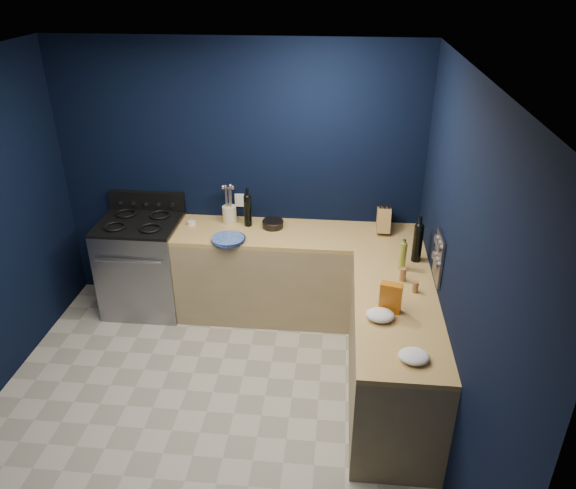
# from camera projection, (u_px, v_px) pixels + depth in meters

# --- Properties ---
(floor) EXTENTS (3.50, 3.50, 0.02)m
(floor) POSITION_uv_depth(u_px,v_px,m) (207.00, 412.00, 4.35)
(floor) COLOR #AFAA9A
(floor) RESTS_ON ground
(ceiling) EXTENTS (3.50, 3.50, 0.02)m
(ceiling) POSITION_uv_depth(u_px,v_px,m) (175.00, 71.00, 3.14)
(ceiling) COLOR silver
(ceiling) RESTS_ON ground
(wall_back) EXTENTS (3.50, 0.02, 2.60)m
(wall_back) POSITION_uv_depth(u_px,v_px,m) (239.00, 178.00, 5.30)
(wall_back) COLOR black
(wall_back) RESTS_ON ground
(wall_right) EXTENTS (0.02, 3.50, 2.60)m
(wall_right) POSITION_uv_depth(u_px,v_px,m) (457.00, 282.00, 3.60)
(wall_right) COLOR black
(wall_right) RESTS_ON ground
(wall_front) EXTENTS (3.50, 0.02, 2.60)m
(wall_front) POSITION_uv_depth(u_px,v_px,m) (84.00, 489.00, 2.19)
(wall_front) COLOR black
(wall_front) RESTS_ON ground
(cab_back) EXTENTS (2.30, 0.63, 0.86)m
(cab_back) POSITION_uv_depth(u_px,v_px,m) (297.00, 276.00, 5.37)
(cab_back) COLOR #A08A5F
(cab_back) RESTS_ON floor
(top_back) EXTENTS (2.30, 0.63, 0.04)m
(top_back) POSITION_uv_depth(u_px,v_px,m) (298.00, 235.00, 5.16)
(top_back) COLOR olive
(top_back) RESTS_ON cab_back
(cab_right) EXTENTS (0.63, 1.67, 0.86)m
(cab_right) POSITION_uv_depth(u_px,v_px,m) (392.00, 357.00, 4.28)
(cab_right) COLOR #A08A5F
(cab_right) RESTS_ON floor
(top_right) EXTENTS (0.63, 1.67, 0.04)m
(top_right) POSITION_uv_depth(u_px,v_px,m) (398.00, 309.00, 4.07)
(top_right) COLOR olive
(top_right) RESTS_ON cab_right
(gas_range) EXTENTS (0.76, 0.66, 0.92)m
(gas_range) POSITION_uv_depth(u_px,v_px,m) (144.00, 267.00, 5.47)
(gas_range) COLOR gray
(gas_range) RESTS_ON floor
(oven_door) EXTENTS (0.59, 0.02, 0.42)m
(oven_door) POSITION_uv_depth(u_px,v_px,m) (133.00, 284.00, 5.20)
(oven_door) COLOR black
(oven_door) RESTS_ON gas_range
(cooktop) EXTENTS (0.76, 0.66, 0.03)m
(cooktop) POSITION_uv_depth(u_px,v_px,m) (138.00, 223.00, 5.25)
(cooktop) COLOR black
(cooktop) RESTS_ON gas_range
(backguard) EXTENTS (0.76, 0.06, 0.20)m
(backguard) POSITION_uv_depth(u_px,v_px,m) (147.00, 201.00, 5.47)
(backguard) COLOR black
(backguard) RESTS_ON gas_range
(spice_panel) EXTENTS (0.02, 0.28, 0.38)m
(spice_panel) POSITION_uv_depth(u_px,v_px,m) (439.00, 258.00, 4.14)
(spice_panel) COLOR gray
(spice_panel) RESTS_ON wall_right
(wall_outlet) EXTENTS (0.09, 0.02, 0.13)m
(wall_outlet) POSITION_uv_depth(u_px,v_px,m) (239.00, 200.00, 5.38)
(wall_outlet) COLOR white
(wall_outlet) RESTS_ON wall_back
(plate_stack) EXTENTS (0.36, 0.36, 0.04)m
(plate_stack) POSITION_uv_depth(u_px,v_px,m) (228.00, 240.00, 4.99)
(plate_stack) COLOR navy
(plate_stack) RESTS_ON top_back
(ramekin) EXTENTS (0.09, 0.09, 0.03)m
(ramekin) POSITION_uv_depth(u_px,v_px,m) (192.00, 223.00, 5.30)
(ramekin) COLOR white
(ramekin) RESTS_ON top_back
(utensil_crock) EXTENTS (0.17, 0.17, 0.17)m
(utensil_crock) POSITION_uv_depth(u_px,v_px,m) (230.00, 214.00, 5.32)
(utensil_crock) COLOR beige
(utensil_crock) RESTS_ON top_back
(wine_bottle_back) EXTENTS (0.08, 0.08, 0.30)m
(wine_bottle_back) POSITION_uv_depth(u_px,v_px,m) (248.00, 211.00, 5.22)
(wine_bottle_back) COLOR black
(wine_bottle_back) RESTS_ON top_back
(lemon_basket) EXTENTS (0.21, 0.21, 0.07)m
(lemon_basket) POSITION_uv_depth(u_px,v_px,m) (273.00, 224.00, 5.24)
(lemon_basket) COLOR black
(lemon_basket) RESTS_ON top_back
(knife_block) EXTENTS (0.13, 0.27, 0.28)m
(knife_block) POSITION_uv_depth(u_px,v_px,m) (384.00, 220.00, 5.13)
(knife_block) COLOR olive
(knife_block) RESTS_ON top_back
(wine_bottle_right) EXTENTS (0.11, 0.11, 0.33)m
(wine_bottle_right) POSITION_uv_depth(u_px,v_px,m) (417.00, 243.00, 4.60)
(wine_bottle_right) COLOR black
(wine_bottle_right) RESTS_ON top_right
(oil_bottle) EXTENTS (0.07, 0.07, 0.24)m
(oil_bottle) POSITION_uv_depth(u_px,v_px,m) (403.00, 256.00, 4.49)
(oil_bottle) COLOR olive
(oil_bottle) RESTS_ON top_right
(spice_jar_near) EXTENTS (0.07, 0.07, 0.11)m
(spice_jar_near) POSITION_uv_depth(u_px,v_px,m) (403.00, 275.00, 4.36)
(spice_jar_near) COLOR olive
(spice_jar_near) RESTS_ON top_right
(spice_jar_far) EXTENTS (0.05, 0.05, 0.09)m
(spice_jar_far) POSITION_uv_depth(u_px,v_px,m) (415.00, 287.00, 4.22)
(spice_jar_far) COLOR olive
(spice_jar_far) RESTS_ON top_right
(crouton_bag) EXTENTS (0.17, 0.11, 0.23)m
(crouton_bag) POSITION_uv_depth(u_px,v_px,m) (391.00, 298.00, 3.96)
(crouton_bag) COLOR #A42E0A
(crouton_bag) RESTS_ON top_right
(towel_front) EXTENTS (0.23, 0.20, 0.07)m
(towel_front) POSITION_uv_depth(u_px,v_px,m) (380.00, 315.00, 3.90)
(towel_front) COLOR white
(towel_front) RESTS_ON top_right
(towel_end) EXTENTS (0.23, 0.21, 0.06)m
(towel_end) POSITION_uv_depth(u_px,v_px,m) (414.00, 356.00, 3.50)
(towel_end) COLOR white
(towel_end) RESTS_ON top_right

